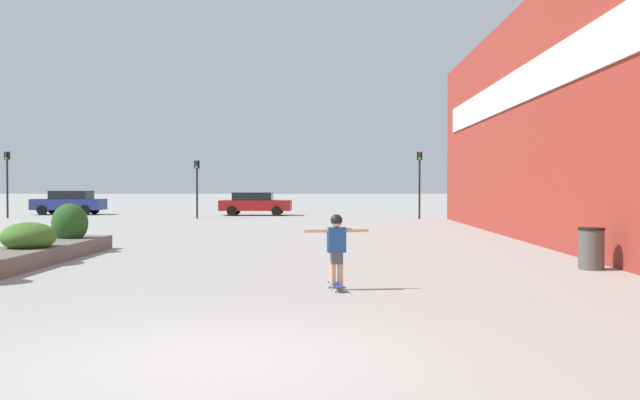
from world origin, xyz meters
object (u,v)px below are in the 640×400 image
Objects in this scene: car_leftmost at (69,202)px; traffic_light_far_left at (7,173)px; traffic_light_left at (197,179)px; skateboard at (336,286)px; skateboarder at (336,242)px; car_center_left at (255,203)px; traffic_light_right at (420,174)px; trash_bin at (591,248)px.

traffic_light_far_left is at bearing 159.70° from car_leftmost.
skateboard is at bearing -74.23° from traffic_light_left.
skateboarder is 0.28× the size of car_center_left.
traffic_light_right is 23.36m from traffic_light_far_left.
traffic_light_right is (12.43, -0.37, 0.27)m from traffic_light_left.
skateboarder is 6.50m from trash_bin.
trash_bin is 34.47m from traffic_light_far_left.
skateboard is 27.34m from traffic_light_right.
traffic_light_right is at bearing 92.21° from trash_bin.
car_leftmost reaches higher than trash_bin.
trash_bin is at bearing 17.68° from skateboard.
trash_bin is (5.66, 3.18, 0.39)m from skateboard.
traffic_light_far_left is (-18.60, 27.58, 1.70)m from skateboarder.
skateboard is 0.18× the size of car_center_left.
traffic_light_right reaches higher than car_center_left.
car_leftmost reaches higher than car_center_left.
car_center_left is at bearing 154.17° from traffic_light_right.
car_leftmost is 1.16× the size of traffic_light_far_left.
traffic_light_left reaches higher than car_center_left.
skateboarder is 0.33× the size of traffic_light_far_left.
skateboard is at bearing 8.81° from car_center_left.
skateboarder is 31.85m from car_center_left.
car_leftmost is at bearing -94.36° from car_center_left.
trash_bin is 27.51m from traffic_light_left.
trash_bin is at bearing -45.16° from traffic_light_far_left.
skateboarder is (0.00, 0.00, 0.78)m from skateboard.
trash_bin is 0.21× the size of car_leftmost.
car_center_left is (-4.88, 31.47, -0.10)m from skateboarder.
trash_bin is 0.25× the size of traffic_light_right.
skateboarder is 0.38× the size of traffic_light_left.
trash_bin is 30.19m from car_center_left.
traffic_light_left is at bearing -119.61° from car_leftmost.
car_center_left is at bearing 110.43° from trash_bin.
car_center_left is (-10.54, 28.29, 0.29)m from trash_bin.
trash_bin is at bearing 20.43° from car_center_left.
traffic_light_right is (-0.91, 23.63, 2.05)m from trash_bin.
traffic_light_right is at bearing 68.29° from skateboarder.
traffic_light_left is (9.15, -5.20, 1.44)m from car_leftmost.
skateboarder reaches higher than skateboard.
car_center_left is 1.35× the size of traffic_light_left.
traffic_light_right is at bearing 68.29° from skateboard.
traffic_light_far_left reaches higher than traffic_light_right.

